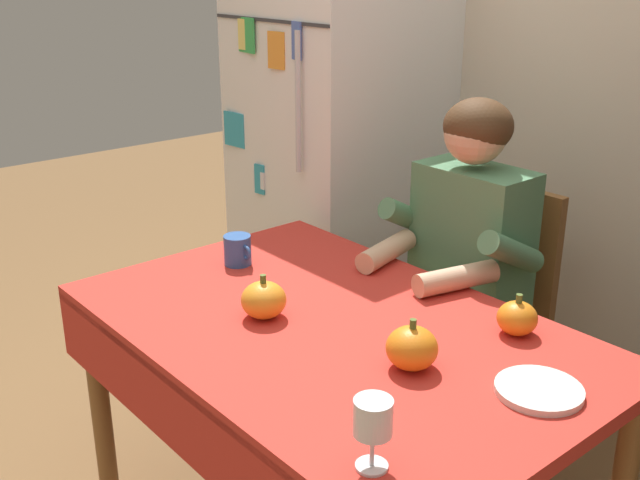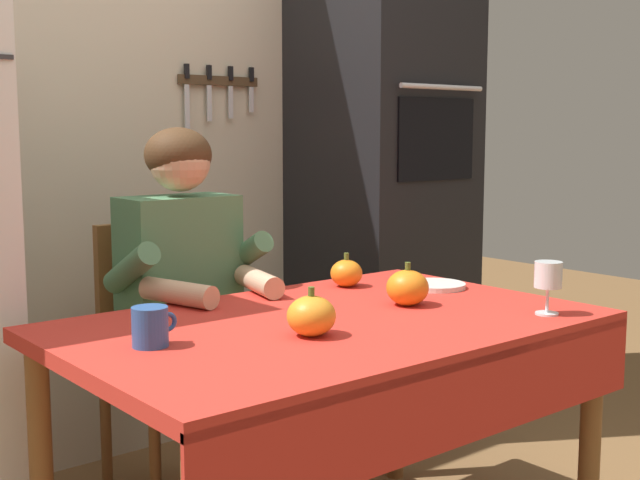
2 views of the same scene
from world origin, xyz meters
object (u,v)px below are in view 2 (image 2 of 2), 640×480
at_px(coffee_mug, 151,327).
at_px(pumpkin_large, 346,273).
at_px(chair_behind_person, 163,349).
at_px(serving_tray, 435,285).
at_px(wall_oven, 383,174).
at_px(pumpkin_small, 311,316).
at_px(pumpkin_medium, 407,288).
at_px(seated_person, 191,291).
at_px(dining_table, 334,352).
at_px(wine_glass, 548,277).

bearing_deg(coffee_mug, pumpkin_large, 18.04).
distance_m(chair_behind_person, serving_tray, 0.93).
xyz_separation_m(wall_oven, pumpkin_small, (-1.20, -1.01, -0.26)).
relative_size(coffee_mug, pumpkin_small, 0.93).
distance_m(coffee_mug, pumpkin_medium, 0.78).
relative_size(wall_oven, seated_person, 1.69).
height_order(dining_table, seated_person, seated_person).
distance_m(seated_person, pumpkin_large, 0.49).
bearing_deg(coffee_mug, seated_person, 51.80).
xyz_separation_m(wall_oven, dining_table, (-1.05, -0.92, -0.39)).
relative_size(chair_behind_person, coffee_mug, 8.31).
relative_size(pumpkin_large, pumpkin_medium, 0.87).
distance_m(coffee_mug, pumpkin_large, 0.88).
bearing_deg(coffee_mug, pumpkin_medium, -3.93).
height_order(coffee_mug, pumpkin_large, pumpkin_large).
relative_size(dining_table, pumpkin_large, 12.90).
relative_size(chair_behind_person, pumpkin_medium, 7.48).
xyz_separation_m(dining_table, seated_person, (-0.08, 0.60, 0.08)).
xyz_separation_m(dining_table, serving_tray, (0.54, 0.15, 0.09)).
bearing_deg(serving_tray, pumpkin_large, 136.12).
xyz_separation_m(chair_behind_person, seated_person, (0.00, -0.19, 0.23)).
height_order(seated_person, pumpkin_large, seated_person).
bearing_deg(wall_oven, pumpkin_medium, -130.08).
distance_m(dining_table, wine_glass, 0.61).
relative_size(dining_table, pumpkin_medium, 11.27).
bearing_deg(seated_person, wine_glass, -58.23).
distance_m(wall_oven, pumpkin_medium, 1.22).
xyz_separation_m(dining_table, pumpkin_medium, (0.29, 0.01, 0.14)).
relative_size(chair_behind_person, seated_person, 0.75).
distance_m(coffee_mug, pumpkin_small, 0.38).
xyz_separation_m(chair_behind_person, serving_tray, (0.62, -0.65, 0.24)).
xyz_separation_m(seated_person, pumpkin_small, (-0.07, -0.69, 0.05)).
relative_size(pumpkin_large, serving_tray, 0.56).
bearing_deg(pumpkin_medium, wine_glass, -57.66).
height_order(chair_behind_person, pumpkin_large, chair_behind_person).
xyz_separation_m(coffee_mug, pumpkin_medium, (0.78, -0.05, 0.00)).
relative_size(wine_glass, serving_tray, 0.75).
distance_m(wine_glass, pumpkin_small, 0.68).
xyz_separation_m(dining_table, chair_behind_person, (-0.08, 0.79, -0.14)).
relative_size(wall_oven, pumpkin_large, 19.36).
bearing_deg(pumpkin_large, coffee_mug, -161.96).
bearing_deg(wine_glass, wall_oven, 65.63).
bearing_deg(pumpkin_medium, chair_behind_person, 114.86).
bearing_deg(coffee_mug, serving_tray, 4.30).
bearing_deg(pumpkin_small, serving_tray, 18.80).
bearing_deg(pumpkin_medium, coffee_mug, 176.07).
height_order(seated_person, pumpkin_small, seated_person).
distance_m(dining_table, seated_person, 0.61).
distance_m(chair_behind_person, coffee_mug, 0.88).
xyz_separation_m(pumpkin_small, serving_tray, (0.69, 0.24, -0.04)).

